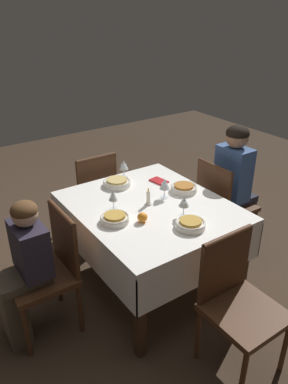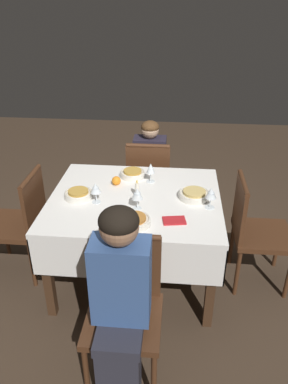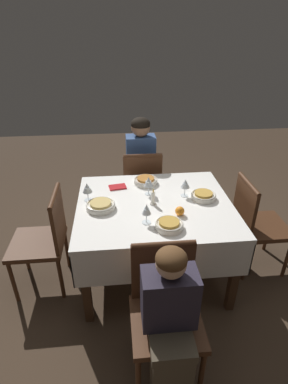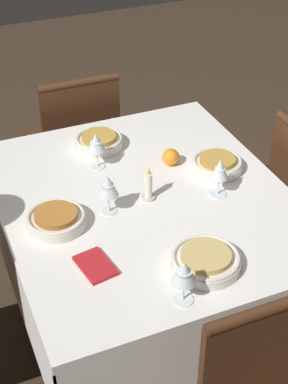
% 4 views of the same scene
% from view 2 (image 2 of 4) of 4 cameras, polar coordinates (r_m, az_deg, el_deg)
% --- Properties ---
extents(ground_plane, '(8.00, 8.00, 0.00)m').
position_cam_2_polar(ground_plane, '(3.11, -1.22, -12.45)').
color(ground_plane, '#3D2D21').
extents(dining_table, '(1.23, 1.06, 0.72)m').
position_cam_2_polar(dining_table, '(2.74, -1.36, -2.53)').
color(dining_table, white).
rests_on(dining_table, ground_plane).
extents(chair_north, '(0.42, 0.42, 0.87)m').
position_cam_2_polar(chair_north, '(2.20, -2.92, -16.52)').
color(chair_north, '#472816').
rests_on(chair_north, ground_plane).
extents(chair_south, '(0.42, 0.42, 0.87)m').
position_cam_2_polar(chair_south, '(3.50, 0.74, 2.17)').
color(chair_south, '#472816').
rests_on(chair_south, ground_plane).
extents(chair_east, '(0.42, 0.42, 0.87)m').
position_cam_2_polar(chair_east, '(3.03, -18.22, -3.98)').
color(chair_east, '#472816').
rests_on(chair_east, ground_plane).
extents(chair_west, '(0.42, 0.42, 0.87)m').
position_cam_2_polar(chair_west, '(2.90, 16.45, -5.26)').
color(chair_west, '#472816').
rests_on(chair_west, ground_plane).
extents(person_adult_denim, '(0.30, 0.34, 1.17)m').
position_cam_2_polar(person_adult_denim, '(1.97, -3.67, -15.99)').
color(person_adult_denim, '#282833').
rests_on(person_adult_denim, ground_plane).
extents(person_child_dark, '(0.30, 0.33, 1.00)m').
position_cam_2_polar(person_child_dark, '(3.62, 0.95, 4.25)').
color(person_child_dark, '#4C4233').
rests_on(person_child_dark, ground_plane).
extents(bowl_north, '(0.21, 0.21, 0.06)m').
position_cam_2_polar(bowl_north, '(2.38, -1.49, -4.36)').
color(bowl_north, silver).
rests_on(bowl_north, dining_table).
extents(wine_glass_north, '(0.08, 0.08, 0.16)m').
position_cam_2_polar(wine_glass_north, '(2.50, -1.04, -0.31)').
color(wine_glass_north, white).
rests_on(wine_glass_north, dining_table).
extents(bowl_south, '(0.20, 0.20, 0.06)m').
position_cam_2_polar(bowl_south, '(2.98, -1.75, 2.86)').
color(bowl_south, silver).
rests_on(bowl_south, dining_table).
extents(wine_glass_south, '(0.07, 0.07, 0.16)m').
position_cam_2_polar(wine_glass_south, '(2.86, 1.02, 3.54)').
color(wine_glass_south, white).
rests_on(wine_glass_south, dining_table).
extents(bowl_east, '(0.20, 0.20, 0.06)m').
position_cam_2_polar(bowl_east, '(2.72, -9.97, -0.29)').
color(bowl_east, silver).
rests_on(bowl_east, dining_table).
extents(wine_glass_east, '(0.07, 0.07, 0.15)m').
position_cam_2_polar(wine_glass_east, '(2.60, -7.40, 0.52)').
color(wine_glass_east, white).
rests_on(wine_glass_east, dining_table).
extents(bowl_west, '(0.22, 0.22, 0.06)m').
position_cam_2_polar(bowl_west, '(2.70, 7.66, -0.35)').
color(bowl_west, silver).
rests_on(bowl_west, dining_table).
extents(wine_glass_west, '(0.08, 0.08, 0.16)m').
position_cam_2_polar(wine_glass_west, '(2.55, 10.18, -0.23)').
color(wine_glass_west, white).
rests_on(wine_glass_west, dining_table).
extents(candle_centerpiece, '(0.05, 0.05, 0.14)m').
position_cam_2_polar(candle_centerpiece, '(2.68, -1.07, 0.19)').
color(candle_centerpiece, beige).
rests_on(candle_centerpiece, dining_table).
extents(orange_fruit, '(0.07, 0.07, 0.07)m').
position_cam_2_polar(orange_fruit, '(2.86, -4.24, 1.74)').
color(orange_fruit, orange).
rests_on(orange_fruit, dining_table).
extents(napkin_red_folded, '(0.16, 0.12, 0.01)m').
position_cam_2_polar(napkin_red_folded, '(2.42, 4.62, -4.36)').
color(napkin_red_folded, red).
rests_on(napkin_red_folded, dining_table).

